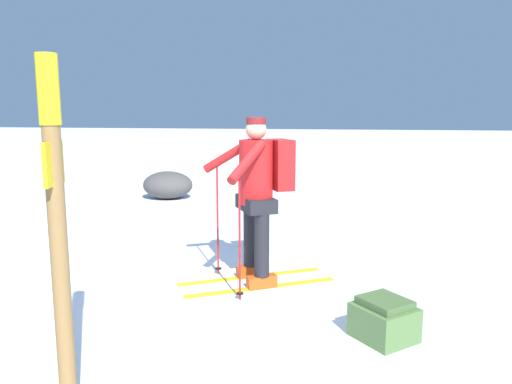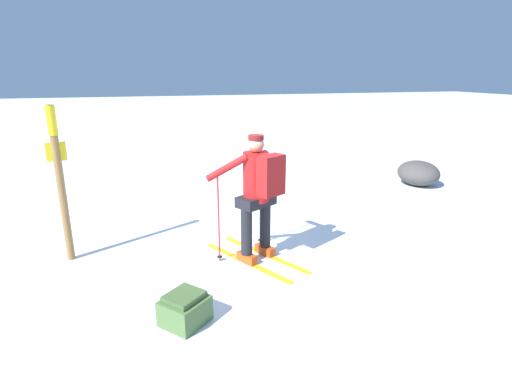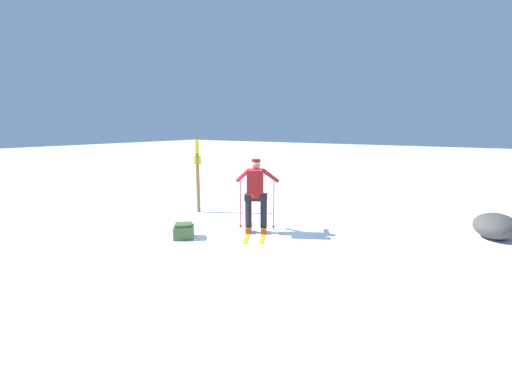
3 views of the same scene
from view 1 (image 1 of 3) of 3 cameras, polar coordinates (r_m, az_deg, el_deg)
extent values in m
plane|color=white|center=(5.07, -2.61, -11.15)|extent=(80.00, 80.00, 0.00)
cube|color=gold|center=(5.12, 0.66, -10.86)|extent=(1.45, 0.85, 0.01)
cube|color=#C64714|center=(5.10, 0.66, -10.18)|extent=(0.32, 0.24, 0.12)
cylinder|color=black|center=(4.98, 0.67, -5.69)|extent=(0.15, 0.15, 0.71)
cube|color=gold|center=(5.44, -0.62, -9.65)|extent=(1.45, 0.85, 0.01)
cube|color=#C64714|center=(5.42, -0.62, -9.00)|extent=(0.32, 0.24, 0.12)
cylinder|color=black|center=(5.30, -0.63, -4.75)|extent=(0.15, 0.15, 0.71)
cube|color=black|center=(5.06, 0.00, -1.32)|extent=(0.49, 0.58, 0.14)
cylinder|color=red|center=(5.01, 0.00, 2.29)|extent=(0.34, 0.34, 0.64)
sphere|color=tan|center=(4.97, 0.00, 7.16)|extent=(0.21, 0.21, 0.21)
cylinder|color=maroon|center=(4.97, 0.00, 8.18)|extent=(0.20, 0.20, 0.06)
cube|color=maroon|center=(5.09, 2.80, 3.16)|extent=(0.33, 0.39, 0.51)
cylinder|color=red|center=(4.65, -1.88, -5.13)|extent=(0.02, 0.02, 1.23)
cylinder|color=black|center=(4.82, -1.85, -11.51)|extent=(0.07, 0.07, 0.01)
cylinder|color=red|center=(4.63, -1.04, 3.47)|extent=(0.30, 0.55, 0.38)
cylinder|color=red|center=(5.39, -4.41, -3.12)|extent=(0.02, 0.02, 1.23)
cylinder|color=black|center=(5.54, -4.34, -8.71)|extent=(0.07, 0.07, 0.01)
cylinder|color=red|center=(5.24, -3.23, 4.15)|extent=(0.56, 0.18, 0.38)
cube|color=#4C6B38|center=(4.16, 14.42, -14.24)|extent=(0.57, 0.58, 0.27)
cube|color=#415B2F|center=(4.09, 14.51, -12.12)|extent=(0.47, 0.47, 0.06)
cylinder|color=olive|center=(3.00, -21.62, -5.68)|extent=(0.10, 0.10, 2.07)
cylinder|color=yellow|center=(2.90, -22.66, 10.77)|extent=(0.11, 0.11, 0.37)
cube|color=yellow|center=(2.92, -22.16, 3.02)|extent=(0.06, 0.24, 0.24)
ellipsoid|color=#474442|center=(10.19, -10.05, 0.80)|extent=(1.00, 0.85, 0.55)
camera|label=2|loc=(5.33, 59.55, 12.15)|focal=28.00mm
camera|label=3|loc=(10.65, 41.47, 10.55)|focal=24.00mm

